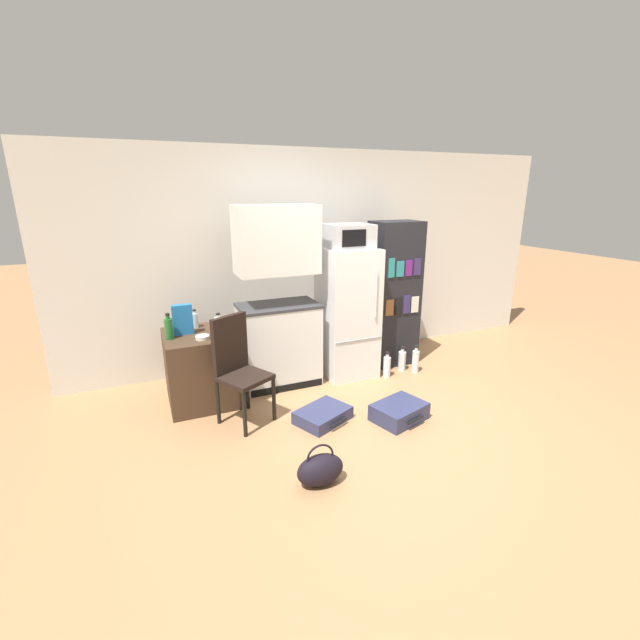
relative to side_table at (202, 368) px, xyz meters
name	(u,v)px	position (x,y,z in m)	size (l,w,h in m)	color
ground_plane	(396,428)	(1.53, -1.25, -0.37)	(24.00, 24.00, 0.00)	#A3754C
wall_back	(328,257)	(1.73, 0.75, 0.92)	(6.40, 0.10, 2.57)	silver
side_table	(202,368)	(0.00, 0.00, 0.00)	(0.69, 0.71, 0.73)	#422D1E
kitchen_hutch	(278,305)	(0.86, 0.11, 0.54)	(0.86, 0.51, 1.95)	silver
refrigerator	(347,313)	(1.67, 0.06, 0.38)	(0.59, 0.61, 1.48)	white
microwave	(349,236)	(1.67, 0.06, 1.25)	(0.48, 0.42, 0.26)	#B7B7BC
bookshelf	(394,294)	(2.34, 0.16, 0.51)	(0.56, 0.41, 1.75)	black
bottle_milk_white	(219,325)	(0.19, -0.05, 0.45)	(0.08, 0.08, 0.20)	white
bottle_clear_short	(195,320)	(-0.01, 0.22, 0.45)	(0.06, 0.06, 0.19)	silver
bottle_green_tall	(169,328)	(-0.28, -0.05, 0.47)	(0.08, 0.08, 0.26)	#1E6028
bowl	(202,337)	(0.00, -0.18, 0.38)	(0.13, 0.13, 0.04)	silver
cereal_box	(183,320)	(-0.14, 0.04, 0.52)	(0.19, 0.07, 0.30)	#1E66A8
chair	(237,362)	(0.25, -0.51, 0.21)	(0.54, 0.54, 1.01)	black
suitcase_large_flat	(399,412)	(1.64, -1.12, -0.29)	(0.56, 0.48, 0.16)	navy
suitcase_small_flat	(323,415)	(0.96, -0.86, -0.31)	(0.59, 0.52, 0.12)	navy
handbag	(320,469)	(0.58, -1.69, -0.24)	(0.36, 0.20, 0.33)	black
water_bottle_front	(415,361)	(2.43, -0.26, -0.22)	(0.08, 0.08, 0.34)	silver
water_bottle_middle	(402,360)	(2.32, -0.15, -0.24)	(0.09, 0.09, 0.30)	silver
water_bottle_back	(387,366)	(2.05, -0.24, -0.24)	(0.08, 0.08, 0.31)	silver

